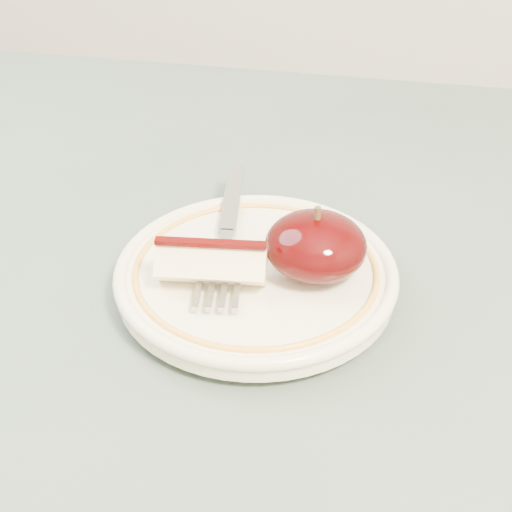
% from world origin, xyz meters
% --- Properties ---
extents(table, '(0.90, 0.90, 0.75)m').
position_xyz_m(table, '(0.00, 0.00, 0.66)').
color(table, brown).
rests_on(table, ground).
extents(plate, '(0.18, 0.18, 0.02)m').
position_xyz_m(plate, '(0.10, 0.06, 0.76)').
color(plate, '#F5EDCD').
rests_on(plate, table).
extents(apple_half, '(0.06, 0.06, 0.05)m').
position_xyz_m(apple_half, '(0.13, 0.06, 0.79)').
color(apple_half, black).
rests_on(apple_half, plate).
extents(apple_wedge, '(0.07, 0.04, 0.03)m').
position_xyz_m(apple_wedge, '(0.07, 0.04, 0.78)').
color(apple_wedge, beige).
rests_on(apple_wedge, plate).
extents(fork, '(0.05, 0.17, 0.00)m').
position_xyz_m(fork, '(0.07, 0.09, 0.77)').
color(fork, '#94979C').
rests_on(fork, plate).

